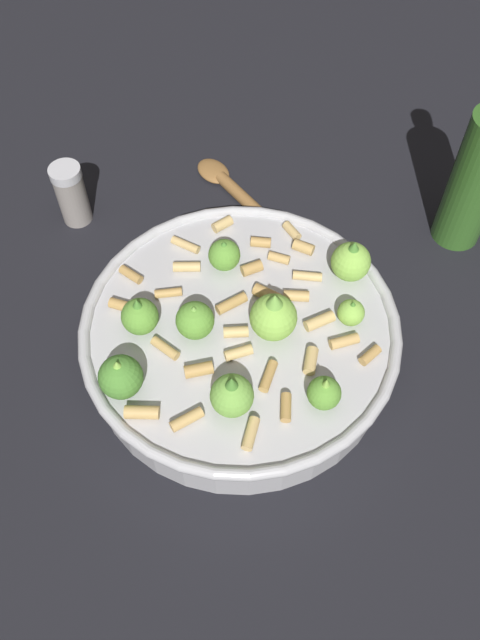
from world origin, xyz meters
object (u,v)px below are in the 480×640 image
at_px(pepper_shaker, 71,194).
at_px(olive_oil_bottle, 477,177).
at_px(cooking_pan, 240,336).
at_px(wooden_spoon, 254,208).

relative_size(pepper_shaker, olive_oil_bottle, 0.37).
distance_m(cooking_pan, wooden_spoon, 0.21).
xyz_separation_m(cooking_pan, olive_oil_bottle, (-0.25, 0.19, 0.06)).
xyz_separation_m(olive_oil_bottle, wooden_spoon, (0.05, -0.25, -0.09)).
distance_m(olive_oil_bottle, wooden_spoon, 0.27).
xyz_separation_m(cooking_pan, pepper_shaker, (-0.12, -0.26, 0.01)).
relative_size(cooking_pan, olive_oil_bottle, 1.46).
xyz_separation_m(pepper_shaker, olive_oil_bottle, (-0.13, 0.46, 0.05)).
bearing_deg(cooking_pan, pepper_shaker, -114.99).
bearing_deg(pepper_shaker, cooking_pan, 65.01).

